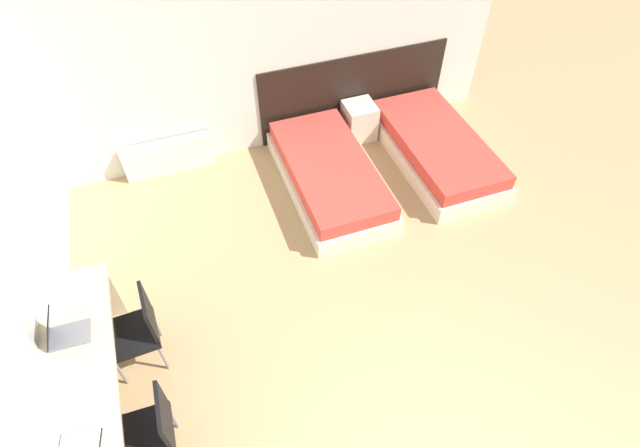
% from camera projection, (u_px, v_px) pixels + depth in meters
% --- Properties ---
extents(wall_back, '(6.09, 0.05, 2.70)m').
position_uv_depth(wall_back, '(259.00, 50.00, 5.69)').
color(wall_back, silver).
rests_on(wall_back, ground_plane).
extents(wall_left, '(0.05, 5.55, 2.70)m').
position_uv_depth(wall_left, '(2.00, 261.00, 3.66)').
color(wall_left, silver).
rests_on(wall_left, ground_plane).
extents(headboard_panel, '(2.55, 0.03, 1.06)m').
position_uv_depth(headboard_panel, '(354.00, 93.00, 6.54)').
color(headboard_panel, black).
rests_on(headboard_panel, ground_plane).
extents(bed_near_window, '(1.00, 2.01, 0.40)m').
position_uv_depth(bed_near_window, '(329.00, 175.00, 5.98)').
color(bed_near_window, beige).
rests_on(bed_near_window, ground_plane).
extents(bed_near_door, '(1.00, 2.01, 0.40)m').
position_uv_depth(bed_near_door, '(437.00, 149.00, 6.31)').
color(bed_near_door, beige).
rests_on(bed_near_door, ground_plane).
extents(nightstand, '(0.39, 0.40, 0.49)m').
position_uv_depth(nightstand, '(359.00, 121.00, 6.61)').
color(nightstand, beige).
rests_on(nightstand, ground_plane).
extents(radiator, '(1.09, 0.12, 0.45)m').
position_uv_depth(radiator, '(169.00, 157.00, 6.16)').
color(radiator, silver).
rests_on(radiator, ground_plane).
extents(desk, '(0.55, 2.09, 0.77)m').
position_uv_depth(desk, '(85.00, 388.00, 3.80)').
color(desk, '#C6B28E').
rests_on(desk, ground_plane).
extents(chair_near_laptop, '(0.45, 0.45, 0.87)m').
position_uv_depth(chair_near_laptop, '(138.00, 328.00, 4.26)').
color(chair_near_laptop, black).
rests_on(chair_near_laptop, ground_plane).
extents(chair_near_notebook, '(0.44, 0.44, 0.87)m').
position_uv_depth(chair_near_notebook, '(151.00, 431.00, 3.68)').
color(chair_near_notebook, black).
rests_on(chair_near_notebook, ground_plane).
extents(laptop, '(0.32, 0.24, 0.31)m').
position_uv_depth(laptop, '(62.00, 333.00, 3.85)').
color(laptop, slate).
rests_on(laptop, desk).
extents(open_notebook, '(0.30, 0.23, 0.02)m').
position_uv_depth(open_notebook, '(80.00, 445.00, 3.35)').
color(open_notebook, black).
rests_on(open_notebook, desk).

